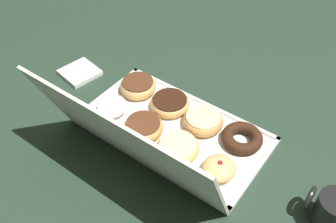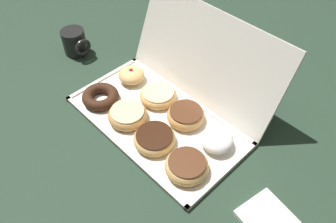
% 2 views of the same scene
% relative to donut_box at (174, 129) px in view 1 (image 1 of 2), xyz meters
% --- Properties ---
extents(ground_plane, '(3.00, 3.00, 0.00)m').
position_rel_donut_box_xyz_m(ground_plane, '(0.00, 0.00, -0.01)').
color(ground_plane, '#233828').
extents(donut_box, '(0.53, 0.28, 0.01)m').
position_rel_donut_box_xyz_m(donut_box, '(0.00, 0.00, 0.00)').
color(donut_box, silver).
rests_on(donut_box, ground).
extents(box_lid_open, '(0.53, 0.12, 0.27)m').
position_rel_donut_box_xyz_m(box_lid_open, '(0.00, 0.20, 0.13)').
color(box_lid_open, silver).
rests_on(box_lid_open, ground).
extents(chocolate_cake_ring_donut_0, '(0.11, 0.11, 0.03)m').
position_rel_donut_box_xyz_m(chocolate_cake_ring_donut_0, '(-0.18, -0.07, 0.02)').
color(chocolate_cake_ring_donut_0, '#381E11').
rests_on(chocolate_cake_ring_donut_0, donut_box).
extents(glazed_ring_donut_1, '(0.12, 0.12, 0.04)m').
position_rel_donut_box_xyz_m(glazed_ring_donut_1, '(-0.06, -0.06, 0.02)').
color(glazed_ring_donut_1, tan).
rests_on(glazed_ring_donut_1, donut_box).
extents(chocolate_frosted_donut_2, '(0.12, 0.12, 0.04)m').
position_rel_donut_box_xyz_m(chocolate_frosted_donut_2, '(0.06, -0.06, 0.02)').
color(chocolate_frosted_donut_2, tan).
rests_on(chocolate_frosted_donut_2, donut_box).
extents(chocolate_frosted_donut_3, '(0.11, 0.11, 0.04)m').
position_rel_donut_box_xyz_m(chocolate_frosted_donut_3, '(0.18, -0.06, 0.03)').
color(chocolate_frosted_donut_3, tan).
rests_on(chocolate_frosted_donut_3, donut_box).
extents(jelly_filled_donut_4, '(0.09, 0.09, 0.05)m').
position_rel_donut_box_xyz_m(jelly_filled_donut_4, '(-0.18, 0.06, 0.03)').
color(jelly_filled_donut_4, '#E5B770').
rests_on(jelly_filled_donut_4, donut_box).
extents(glazed_ring_donut_5, '(0.12, 0.12, 0.03)m').
position_rel_donut_box_xyz_m(glazed_ring_donut_5, '(-0.06, 0.07, 0.02)').
color(glazed_ring_donut_5, tan).
rests_on(glazed_ring_donut_5, donut_box).
extents(chocolate_frosted_donut_6, '(0.11, 0.11, 0.04)m').
position_rel_donut_box_xyz_m(chocolate_frosted_donut_6, '(0.06, 0.06, 0.03)').
color(chocolate_frosted_donut_6, tan).
rests_on(chocolate_frosted_donut_6, donut_box).
extents(powdered_filled_donut_7, '(0.09, 0.09, 0.05)m').
position_rel_donut_box_xyz_m(powdered_filled_donut_7, '(0.19, 0.06, 0.03)').
color(powdered_filled_donut_7, white).
rests_on(powdered_filled_donut_7, donut_box).
extents(coffee_mug, '(0.10, 0.08, 0.09)m').
position_rel_donut_box_xyz_m(coffee_mug, '(-0.45, 0.03, 0.04)').
color(coffee_mug, black).
rests_on(coffee_mug, ground).
extents(napkin_stack, '(0.13, 0.13, 0.01)m').
position_rel_donut_box_xyz_m(napkin_stack, '(0.41, -0.02, 0.00)').
color(napkin_stack, white).
rests_on(napkin_stack, ground).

